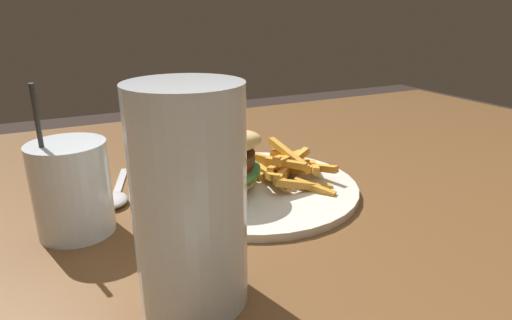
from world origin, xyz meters
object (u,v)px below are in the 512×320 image
(beer_glass, at_px, (190,206))
(juice_glass, at_px, (73,192))
(spoon, at_px, (114,198))
(meal_plate_near, at_px, (242,174))

(beer_glass, height_order, juice_glass, beer_glass)
(spoon, bearing_deg, juice_glass, -21.81)
(juice_glass, bearing_deg, beer_glass, 115.63)
(meal_plate_near, distance_m, spoon, 0.17)
(meal_plate_near, distance_m, juice_glass, 0.21)
(juice_glass, relative_size, spoon, 1.15)
(beer_glass, bearing_deg, meal_plate_near, -125.07)
(meal_plate_near, bearing_deg, beer_glass, 54.93)
(meal_plate_near, height_order, spoon, meal_plate_near)
(meal_plate_near, relative_size, beer_glass, 1.48)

